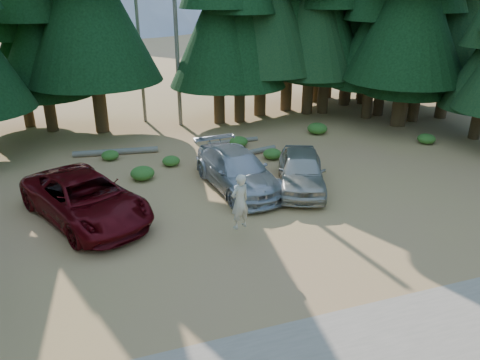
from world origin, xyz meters
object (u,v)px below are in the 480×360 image
at_px(silver_minivan_center, 237,170).
at_px(red_pickup, 85,198).
at_px(log_left, 116,152).
at_px(log_right, 239,155).
at_px(silver_minivan_right, 301,170).
at_px(log_mid, 233,141).
at_px(frisbee_player, 240,201).

bearing_deg(silver_minivan_center, red_pickup, -177.66).
height_order(log_left, log_right, log_left).
bearing_deg(red_pickup, silver_minivan_center, -16.34).
bearing_deg(silver_minivan_right, red_pickup, -156.76).
relative_size(log_mid, log_right, 0.66).
bearing_deg(red_pickup, frisbee_player, -57.44).
height_order(red_pickup, log_right, red_pickup).
height_order(red_pickup, log_left, red_pickup).
bearing_deg(log_left, silver_minivan_center, -44.85).
height_order(silver_minivan_right, log_left, silver_minivan_right).
relative_size(silver_minivan_right, log_right, 1.10).
xyz_separation_m(silver_minivan_right, log_left, (-7.26, 6.97, -0.67)).
distance_m(silver_minivan_center, log_left, 7.68).
relative_size(red_pickup, log_right, 1.42).
bearing_deg(frisbee_player, silver_minivan_center, -126.52).
relative_size(silver_minivan_right, log_left, 1.12).
bearing_deg(silver_minivan_center, log_right, 64.16).
distance_m(silver_minivan_center, silver_minivan_right, 2.76).
bearing_deg(log_mid, silver_minivan_center, -107.21).
distance_m(silver_minivan_center, log_right, 3.91).
xyz_separation_m(red_pickup, silver_minivan_center, (6.32, 0.93, -0.04)).
bearing_deg(log_right, frisbee_player, -120.89).
distance_m(silver_minivan_right, log_left, 10.09).
xyz_separation_m(frisbee_player, log_right, (2.61, 7.77, -1.29)).
bearing_deg(silver_minivan_center, log_left, 121.38).
xyz_separation_m(log_left, log_right, (5.95, -2.46, -0.01)).
bearing_deg(silver_minivan_right, silver_minivan_center, -175.72).
bearing_deg(red_pickup, log_right, 6.13).
distance_m(frisbee_player, log_mid, 10.54).
distance_m(frisbee_player, log_right, 8.30).
relative_size(frisbee_player, log_mid, 0.69).
bearing_deg(silver_minivan_right, log_left, 159.15).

